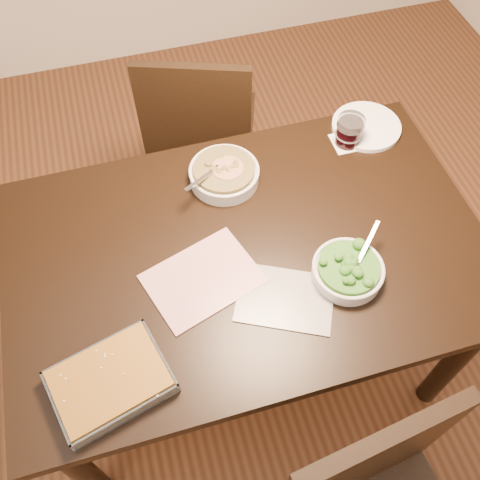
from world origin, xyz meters
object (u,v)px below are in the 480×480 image
Objects in this scene: table at (247,266)px; broccoli_bowl at (348,270)px; wine_tumbler at (349,130)px; stew_bowl at (224,173)px; chair_far at (201,128)px; baking_dish at (110,382)px; dinner_plate at (366,126)px.

broccoli_bowl is at bearing -34.01° from table.
wine_tumbler reaches higher than broccoli_bowl.
stew_bowl is 0.57m from chair_far.
chair_far reaches higher than table.
table is 4.34× the size of baking_dish.
stew_bowl is 0.95× the size of dinner_plate.
stew_bowl is at bearing 89.09° from table.
wine_tumbler is at bearing 151.87° from chair_far.
wine_tumbler is 0.68m from chair_far.
table is 6.95× the size of broccoli_bowl.
dinner_plate is at bearing 160.37° from chair_far.
table is 0.56m from wine_tumbler.
stew_bowl is 0.53m from dinner_plate.
table is at bearing -90.91° from stew_bowl.
chair_far is at bearing 140.60° from dinner_plate.
chair_far is (-0.50, 0.41, -0.26)m from dinner_plate.
stew_bowl is at bearing 37.05° from baking_dish.
dinner_plate reaches higher than table.
baking_dish reaches higher than dinner_plate.
chair_far is at bearing 132.09° from wine_tumbler.
baking_dish is (-0.44, -0.29, 0.12)m from table.
dinner_plate is at bearing 61.11° from broccoli_bowl.
dinner_plate is (0.97, 0.65, -0.02)m from baking_dish.
baking_dish is 1.07m from wine_tumbler.
broccoli_bowl reaches higher than table.
stew_bowl is (0.00, 0.27, 0.13)m from table.
dinner_plate is (0.53, 0.09, -0.02)m from stew_bowl.
wine_tumbler is at bearing 67.36° from broccoli_bowl.
stew_bowl reaches higher than baking_dish.
baking_dish is at bearing 85.94° from chair_far.
table is 0.65m from dinner_plate.
broccoli_bowl is 0.60m from dinner_plate.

